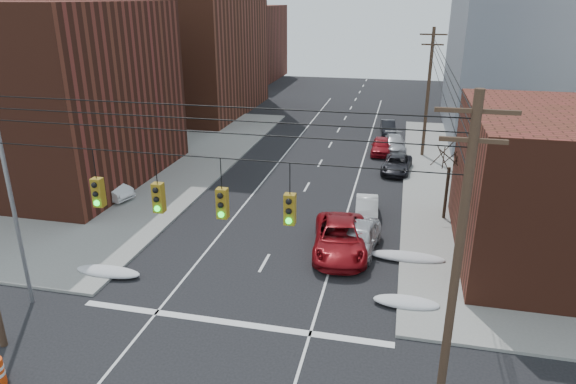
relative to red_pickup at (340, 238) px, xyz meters
The scene contains 23 objects.
sidewalk_nw 33.33m from the red_pickup, 157.28° to the left, with size 40.00×40.00×0.15m, color gray.
building_brick_near 27.50m from the red_pickup, 163.00° to the left, with size 20.00×16.00×13.00m, color #522518.
building_brick_far 67.04m from the red_pickup, 116.41° to the left, with size 22.00×18.00×12.00m, color #522518.
building_glass 60.29m from the red_pickup, 70.06° to the left, with size 20.00×18.00×22.00m, color gray.
utility_pole_right 13.08m from the red_pickup, 66.83° to the right, with size 2.20×0.28×11.00m.
utility_pole_far 21.02m from the red_pickup, 76.51° to the left, with size 2.20×0.28×11.00m.
traffic_signals 13.33m from the red_pickup, 108.05° to the right, with size 17.00×0.42×2.02m.
street_light 16.23m from the red_pickup, 148.43° to the right, with size 0.44×0.44×9.32m.
bare_tree 8.41m from the red_pickup, 45.08° to the left, with size 2.09×2.20×4.93m.
snow_nw 12.28m from the red_pickup, 155.25° to the right, with size 3.50×1.08×0.42m, color silver.
snow_ne 5.94m from the red_pickup, 51.65° to the right, with size 3.00×1.08×0.42m, color silver.
snow_east_far 3.72m from the red_pickup, ahead, with size 4.00×1.08×0.42m, color silver.
red_pickup is the anchor object (origin of this frame).
parked_car_a 1.15m from the red_pickup, 22.15° to the left, with size 1.86×4.63×1.58m, color silver.
parked_car_b 5.13m from the red_pickup, 78.00° to the left, with size 1.39×3.99×1.31m, color silver.
parked_car_c 15.15m from the red_pickup, 79.87° to the left, with size 2.14×4.64×1.29m, color black.
parked_car_d 21.19m from the red_pickup, 83.78° to the left, with size 1.95×4.80×1.39m, color #A0A0A4.
parked_car_e 19.96m from the red_pickup, 86.72° to the left, with size 1.71×4.25×1.45m, color maroon.
parked_car_f 27.65m from the red_pickup, 87.07° to the left, with size 1.40×4.01×1.32m, color black.
lot_car_a 17.52m from the red_pickup, 165.88° to the left, with size 1.53×4.37×1.44m, color silver.
lot_car_b 21.84m from the red_pickup, 153.20° to the left, with size 2.26×4.91×1.36m, color #A6A6AA.
lot_car_c 22.11m from the red_pickup, 163.85° to the left, with size 2.14×5.25×1.52m, color black.
lot_car_d 24.23m from the red_pickup, 152.89° to the left, with size 1.55×3.85×1.31m, color #B3B3B8.
Camera 1 is at (6.59, -11.27, 13.23)m, focal length 32.00 mm.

